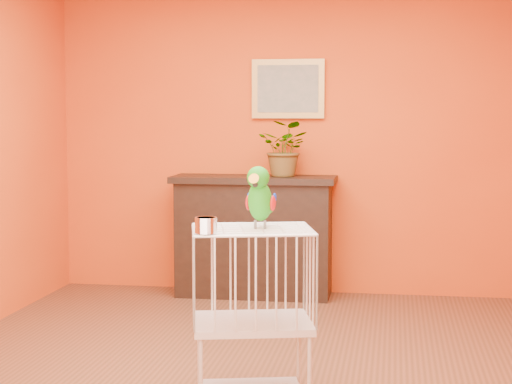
# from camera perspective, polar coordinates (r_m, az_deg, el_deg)

# --- Properties ---
(ground) EXTENTS (4.50, 4.50, 0.00)m
(ground) POSITION_cam_1_polar(r_m,az_deg,el_deg) (5.35, -0.91, -11.52)
(ground) COLOR brown
(ground) RESTS_ON ground
(room_shell) EXTENTS (4.50, 4.50, 4.50)m
(room_shell) POSITION_cam_1_polar(r_m,az_deg,el_deg) (5.12, -0.94, 5.71)
(room_shell) COLOR #DC5014
(room_shell) RESTS_ON ground
(console_cabinet) EXTENTS (1.37, 0.49, 1.02)m
(console_cabinet) POSITION_cam_1_polar(r_m,az_deg,el_deg) (7.22, -0.15, -2.95)
(console_cabinet) COLOR black
(console_cabinet) RESTS_ON ground
(potted_plant) EXTENTS (0.52, 0.55, 0.36)m
(potted_plant) POSITION_cam_1_polar(r_m,az_deg,el_deg) (7.08, 1.95, 2.48)
(potted_plant) COLOR #26722D
(potted_plant) RESTS_ON console_cabinet
(framed_picture) EXTENTS (0.62, 0.04, 0.50)m
(framed_picture) POSITION_cam_1_polar(r_m,az_deg,el_deg) (7.31, 2.15, 6.89)
(framed_picture) COLOR #BA8E42
(framed_picture) RESTS_ON room_shell
(birdcage) EXTENTS (0.71, 0.60, 0.95)m
(birdcage) POSITION_cam_1_polar(r_m,az_deg,el_deg) (4.54, -0.25, -8.15)
(birdcage) COLOR silver
(birdcage) RESTS_ON ground
(feed_cup) EXTENTS (0.11, 0.11, 0.08)m
(feed_cup) POSITION_cam_1_polar(r_m,az_deg,el_deg) (4.25, -3.35, -2.22)
(feed_cup) COLOR silver
(feed_cup) RESTS_ON birdcage
(parrot) EXTENTS (0.17, 0.30, 0.33)m
(parrot) POSITION_cam_1_polar(r_m,az_deg,el_deg) (4.43, 0.27, -0.31)
(parrot) COLOR #59544C
(parrot) RESTS_ON birdcage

